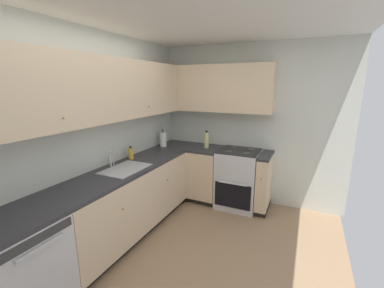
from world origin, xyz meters
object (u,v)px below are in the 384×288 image
Objects in this scene: oil_bottle at (206,140)px; soap_bottle at (131,153)px; dishwasher at (21,271)px; oven_range at (238,178)px; paper_towel_roll at (163,139)px.

soap_bottle is at bearing 145.51° from oil_bottle.
dishwasher is at bearing 168.96° from oil_bottle.
oven_range is at bearing -21.56° from dishwasher.
oven_range is at bearing -79.38° from paper_towel_roll.
soap_bottle reaches higher than oven_range.
oven_range is 3.47× the size of paper_towel_roll.
oil_bottle is at bearing 91.99° from oven_range.
oven_range is 1.38m from paper_towel_roll.
oven_range is at bearing -50.12° from soap_bottle.
dishwasher is 0.82× the size of oven_range.
oven_range is 0.79m from oil_bottle.
paper_towel_roll reaches higher than oil_bottle.
dishwasher is at bearing -176.31° from paper_towel_roll.
soap_bottle is (-1.05, 1.26, 0.52)m from oven_range.
paper_towel_roll is 1.07× the size of oil_bottle.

